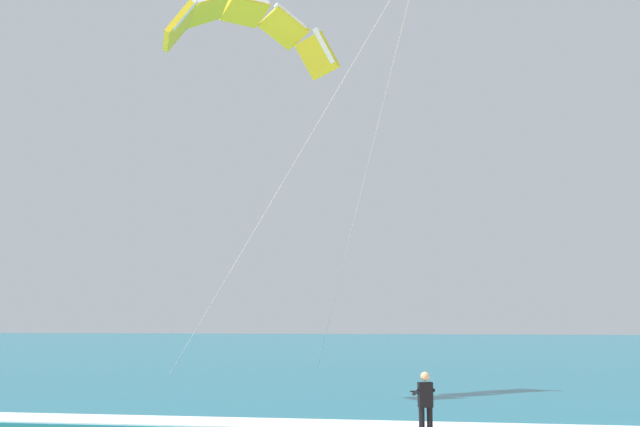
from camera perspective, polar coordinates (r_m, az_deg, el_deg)
name	(u,v)px	position (r m, az deg, el deg)	size (l,w,h in m)	color
sea	(489,348)	(80.10, 12.05, -9.44)	(200.00, 120.00, 0.20)	#146075
kitesurfer	(425,403)	(19.85, 7.59, -13.37)	(0.63, 0.62, 1.69)	black
kite_primary	(249,26)	(29.54, -5.13, 13.27)	(9.07, 9.02, 13.34)	yellow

